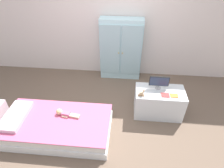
{
  "coord_description": "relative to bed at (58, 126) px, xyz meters",
  "views": [
    {
      "loc": [
        0.33,
        -2.23,
        2.52
      ],
      "look_at": [
        0.09,
        0.29,
        0.59
      ],
      "focal_mm": 30.14,
      "sensor_mm": 36.0,
      "label": 1
    }
  ],
  "objects": [
    {
      "name": "pillow",
      "position": [
        -0.65,
        0.0,
        0.18
      ],
      "size": [
        0.32,
        0.63,
        0.07
      ],
      "primitive_type": "cube",
      "color": "silver",
      "rests_on": "bed"
    },
    {
      "name": "wardrobe",
      "position": [
        0.91,
        1.72,
        0.53
      ],
      "size": [
        0.87,
        0.29,
        1.34
      ],
      "color": "silver",
      "rests_on": "ground_plane"
    },
    {
      "name": "tv_stand",
      "position": [
        1.65,
        0.6,
        0.11
      ],
      "size": [
        0.83,
        0.45,
        0.51
      ],
      "primitive_type": "cube",
      "color": "silver",
      "rests_on": "ground_plane"
    },
    {
      "name": "tv_monitor",
      "position": [
        1.61,
        0.67,
        0.51
      ],
      "size": [
        0.33,
        0.1,
        0.24
      ],
      "color": "#99999E",
      "rests_on": "tv_stand"
    },
    {
      "name": "rocking_horse_toy",
      "position": [
        1.33,
        0.45,
        0.42
      ],
      "size": [
        0.1,
        0.04,
        0.13
      ],
      "color": "#8E6642",
      "rests_on": "tv_stand"
    },
    {
      "name": "back_wall",
      "position": [
        0.73,
        1.9,
        1.21
      ],
      "size": [
        6.4,
        0.05,
        2.7
      ],
      "primitive_type": "cube",
      "color": "silver",
      "rests_on": "ground_plane"
    },
    {
      "name": "ground_plane",
      "position": [
        0.73,
        0.33,
        -0.15
      ],
      "size": [
        10.0,
        10.0,
        0.02
      ],
      "primitive_type": "cube",
      "color": "brown"
    },
    {
      "name": "bed",
      "position": [
        0.0,
        0.0,
        0.0
      ],
      "size": [
        1.7,
        0.88,
        0.29
      ],
      "color": "white",
      "rests_on": "ground_plane"
    },
    {
      "name": "book_red",
      "position": [
        1.71,
        0.5,
        0.37
      ],
      "size": [
        0.13,
        0.11,
        0.01
      ],
      "primitive_type": "cube",
      "color": "#CC3838",
      "rests_on": "tv_stand"
    },
    {
      "name": "book_orange",
      "position": [
        1.86,
        0.5,
        0.37
      ],
      "size": [
        0.12,
        0.09,
        0.01
      ],
      "primitive_type": "cube",
      "color": "orange",
      "rests_on": "tv_stand"
    },
    {
      "name": "doll",
      "position": [
        0.09,
        0.12,
        0.18
      ],
      "size": [
        0.39,
        0.15,
        0.1
      ],
      "color": "#D6668E",
      "rests_on": "bed"
    }
  ]
}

